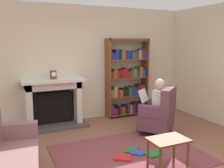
{
  "coord_description": "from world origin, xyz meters",
  "views": [
    {
      "loc": [
        -1.86,
        -3.11,
        1.84
      ],
      "look_at": [
        0.1,
        1.2,
        1.05
      ],
      "focal_mm": 39.71,
      "sensor_mm": 36.0,
      "label": 1
    }
  ],
  "objects_px": {
    "mantel_clock": "(53,75)",
    "side_table": "(168,144)",
    "bookshelf": "(127,79)",
    "seated_reader": "(154,104)",
    "sofa_floral": "(4,168)",
    "armchair_reading": "(159,114)",
    "fireplace": "(54,101)"
  },
  "relations": [
    {
      "from": "bookshelf",
      "to": "armchair_reading",
      "type": "xyz_separation_m",
      "value": [
        -0.03,
        -1.46,
        -0.52
      ]
    },
    {
      "from": "fireplace",
      "to": "armchair_reading",
      "type": "height_order",
      "value": "fireplace"
    },
    {
      "from": "mantel_clock",
      "to": "bookshelf",
      "type": "distance_m",
      "value": 1.88
    },
    {
      "from": "seated_reader",
      "to": "sofa_floral",
      "type": "distance_m",
      "value": 3.01
    },
    {
      "from": "bookshelf",
      "to": "side_table",
      "type": "height_order",
      "value": "bookshelf"
    },
    {
      "from": "mantel_clock",
      "to": "sofa_floral",
      "type": "relative_size",
      "value": 0.1
    },
    {
      "from": "seated_reader",
      "to": "side_table",
      "type": "height_order",
      "value": "seated_reader"
    },
    {
      "from": "bookshelf",
      "to": "armchair_reading",
      "type": "distance_m",
      "value": 1.55
    },
    {
      "from": "side_table",
      "to": "seated_reader",
      "type": "bearing_deg",
      "value": 63.69
    },
    {
      "from": "fireplace",
      "to": "side_table",
      "type": "height_order",
      "value": "fireplace"
    },
    {
      "from": "sofa_floral",
      "to": "side_table",
      "type": "bearing_deg",
      "value": -92.3
    },
    {
      "from": "sofa_floral",
      "to": "fireplace",
      "type": "bearing_deg",
      "value": -17.03
    },
    {
      "from": "mantel_clock",
      "to": "side_table",
      "type": "xyz_separation_m",
      "value": [
        1.09,
        -2.59,
        -0.76
      ]
    },
    {
      "from": "fireplace",
      "to": "armchair_reading",
      "type": "distance_m",
      "value": 2.32
    },
    {
      "from": "mantel_clock",
      "to": "seated_reader",
      "type": "xyz_separation_m",
      "value": [
        1.76,
        -1.23,
        -0.54
      ]
    },
    {
      "from": "fireplace",
      "to": "mantel_clock",
      "type": "relative_size",
      "value": 7.45
    },
    {
      "from": "fireplace",
      "to": "armchair_reading",
      "type": "relative_size",
      "value": 1.42
    },
    {
      "from": "sofa_floral",
      "to": "side_table",
      "type": "relative_size",
      "value": 3.19
    },
    {
      "from": "fireplace",
      "to": "seated_reader",
      "type": "bearing_deg",
      "value": -37.1
    },
    {
      "from": "bookshelf",
      "to": "seated_reader",
      "type": "height_order",
      "value": "bookshelf"
    },
    {
      "from": "armchair_reading",
      "to": "seated_reader",
      "type": "bearing_deg",
      "value": -90.0
    },
    {
      "from": "mantel_clock",
      "to": "side_table",
      "type": "height_order",
      "value": "mantel_clock"
    },
    {
      "from": "sofa_floral",
      "to": "side_table",
      "type": "xyz_separation_m",
      "value": [
        2.17,
        -0.4,
        0.09
      ]
    },
    {
      "from": "fireplace",
      "to": "side_table",
      "type": "bearing_deg",
      "value": -67.97
    },
    {
      "from": "mantel_clock",
      "to": "seated_reader",
      "type": "distance_m",
      "value": 2.22
    },
    {
      "from": "mantel_clock",
      "to": "bookshelf",
      "type": "relative_size",
      "value": 0.09
    },
    {
      "from": "fireplace",
      "to": "mantel_clock",
      "type": "bearing_deg",
      "value": -92.44
    },
    {
      "from": "bookshelf",
      "to": "side_table",
      "type": "xyz_separation_m",
      "value": [
        -0.78,
        -2.72,
        -0.54
      ]
    },
    {
      "from": "armchair_reading",
      "to": "side_table",
      "type": "xyz_separation_m",
      "value": [
        -0.75,
        -1.27,
        -0.02
      ]
    },
    {
      "from": "bookshelf",
      "to": "sofa_floral",
      "type": "bearing_deg",
      "value": -141.72
    },
    {
      "from": "mantel_clock",
      "to": "seated_reader",
      "type": "bearing_deg",
      "value": -34.91
    },
    {
      "from": "side_table",
      "to": "bookshelf",
      "type": "bearing_deg",
      "value": 74.11
    }
  ]
}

